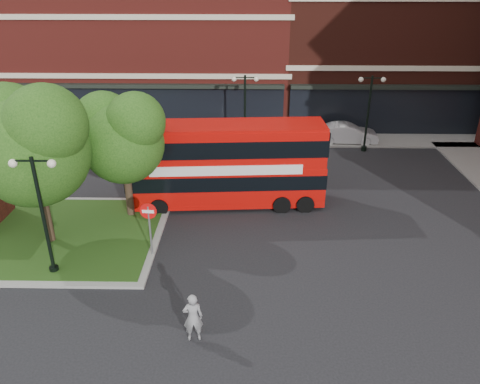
{
  "coord_description": "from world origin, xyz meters",
  "views": [
    {
      "loc": [
        2.24,
        -15.19,
        11.06
      ],
      "look_at": [
        1.89,
        3.71,
        2.0
      ],
      "focal_mm": 35.0,
      "sensor_mm": 36.0,
      "label": 1
    }
  ],
  "objects_px": {
    "bus": "(226,159)",
    "woman": "(193,317)",
    "car_silver": "(211,135)",
    "car_white": "(347,134)"
  },
  "relations": [
    {
      "from": "bus",
      "to": "car_white",
      "type": "distance_m",
      "value": 12.51
    },
    {
      "from": "car_silver",
      "to": "bus",
      "type": "bearing_deg",
      "value": -177.19
    },
    {
      "from": "bus",
      "to": "woman",
      "type": "xyz_separation_m",
      "value": [
        -0.62,
        -9.9,
        -1.57
      ]
    },
    {
      "from": "bus",
      "to": "car_silver",
      "type": "height_order",
      "value": "bus"
    },
    {
      "from": "bus",
      "to": "woman",
      "type": "height_order",
      "value": "bus"
    },
    {
      "from": "bus",
      "to": "woman",
      "type": "relative_size",
      "value": 5.58
    },
    {
      "from": "car_silver",
      "to": "car_white",
      "type": "xyz_separation_m",
      "value": [
        9.41,
        0.4,
        0.02
      ]
    },
    {
      "from": "bus",
      "to": "car_silver",
      "type": "xyz_separation_m",
      "value": [
        -1.44,
        9.07,
        -1.78
      ]
    },
    {
      "from": "bus",
      "to": "woman",
      "type": "bearing_deg",
      "value": -97.36
    },
    {
      "from": "woman",
      "to": "car_silver",
      "type": "relative_size",
      "value": 0.45
    }
  ]
}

